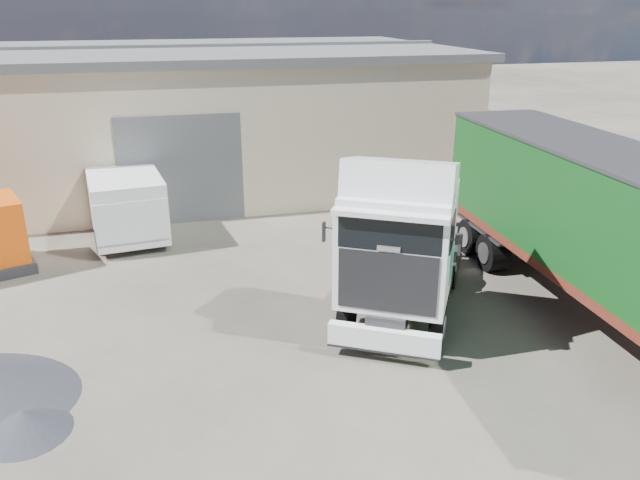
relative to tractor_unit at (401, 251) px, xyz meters
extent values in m
plane|color=black|center=(-2.41, -1.69, -1.71)|extent=(120.00, 120.00, 0.00)
cube|color=beige|center=(-8.41, 14.31, 0.79)|extent=(30.00, 12.00, 5.00)
cube|color=#535557|center=(-8.41, 14.31, 3.44)|extent=(30.60, 12.60, 0.30)
cube|color=#535557|center=(-4.41, 8.29, 0.09)|extent=(4.00, 0.08, 3.60)
cube|color=#535557|center=(-8.41, 14.31, 3.64)|extent=(30.60, 0.40, 0.15)
cube|color=brown|center=(9.09, 4.31, -0.46)|extent=(0.35, 26.00, 2.50)
cylinder|color=black|center=(-0.56, -0.95, -1.23)|extent=(2.42, 1.97, 0.96)
cylinder|color=black|center=(1.06, 1.80, -1.23)|extent=(2.46, 1.99, 0.96)
cylinder|color=black|center=(1.71, 2.89, -1.23)|extent=(2.46, 1.99, 0.96)
cube|color=#2D2D30|center=(0.55, 0.93, -0.89)|extent=(3.76, 5.59, 0.27)
cube|color=white|center=(-1.00, -1.69, -1.21)|extent=(2.11, 1.38, 0.50)
cube|color=white|center=(-0.40, -0.67, 0.36)|extent=(3.02, 2.96, 2.23)
cube|color=black|center=(-0.93, -1.57, 0.02)|extent=(1.75, 1.06, 1.27)
cube|color=black|center=(-0.92, -1.56, 1.02)|extent=(1.79, 1.08, 0.68)
cube|color=white|center=(-0.30, -0.52, 1.80)|extent=(2.84, 2.67, 1.12)
cube|color=#0D5B4F|center=(-1.20, 0.22, 0.11)|extent=(0.36, 0.59, 1.00)
cube|color=#0D5B4F|center=(0.77, -0.94, 0.11)|extent=(0.36, 0.59, 1.00)
cylinder|color=#2D2D30|center=(1.15, 1.95, -0.70)|extent=(1.37, 1.37, 0.11)
cylinder|color=black|center=(4.58, 2.61, -1.19)|extent=(2.56, 1.16, 1.04)
cube|color=#2D2D30|center=(4.40, -1.37, -0.82)|extent=(1.33, 11.85, 0.34)
cube|color=#5F2315|center=(4.40, -1.37, -0.50)|extent=(3.01, 11.92, 0.24)
cube|color=black|center=(4.40, -1.37, 0.90)|extent=(3.01, 11.92, 2.56)
cube|color=#2D2D30|center=(4.40, -1.37, 2.20)|extent=(3.07, 11.99, 0.08)
cylinder|color=black|center=(-6.09, 6.23, -1.35)|extent=(2.18, 0.98, 0.72)
cylinder|color=black|center=(-6.53, 9.70, -1.35)|extent=(2.18, 0.98, 0.72)
cube|color=white|center=(-6.31, 7.96, -0.56)|extent=(2.69, 5.25, 1.86)
cube|color=white|center=(-6.05, 5.90, -0.61)|extent=(2.13, 1.23, 1.20)
cube|color=black|center=(-6.08, 6.12, -0.01)|extent=(1.91, 0.32, 0.66)
cone|color=black|center=(-7.75, -2.28, -1.49)|extent=(1.96, 1.96, 0.43)
camera|label=1|loc=(-5.10, -12.15, 5.21)|focal=35.00mm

